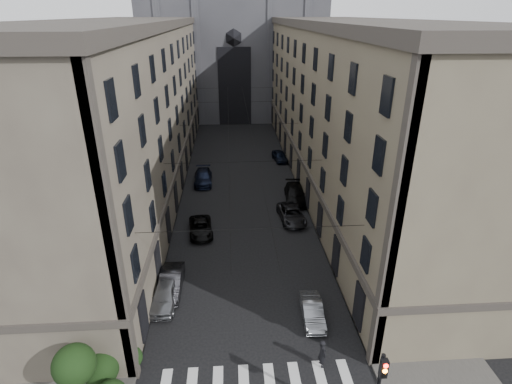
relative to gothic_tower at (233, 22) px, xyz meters
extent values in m
cube|color=#383533|center=(-10.50, -38.96, -17.72)|extent=(7.00, 80.00, 0.15)
cube|color=#383533|center=(10.50, -38.96, -17.72)|extent=(7.00, 80.00, 0.15)
cube|color=#4C443A|center=(-13.50, -38.96, -8.80)|extent=(13.00, 60.00, 18.00)
cube|color=#38332D|center=(-13.50, -38.96, 0.60)|extent=(13.60, 60.60, 0.90)
cube|color=#38332D|center=(-13.50, -38.96, -13.60)|extent=(13.40, 60.30, 0.50)
cube|color=brown|center=(13.50, -38.96, -8.80)|extent=(13.00, 60.00, 18.00)
cube|color=#38332D|center=(13.50, -38.96, 0.60)|extent=(13.60, 60.60, 0.90)
cube|color=#38332D|center=(13.50, -38.96, -13.60)|extent=(13.40, 60.30, 0.50)
cube|color=#2D2D33|center=(0.00, 0.04, -2.80)|extent=(34.00, 22.00, 30.00)
cube|color=black|center=(0.00, -11.01, -10.80)|extent=(6.00, 0.30, 14.00)
cube|color=black|center=(5.60, -73.18, -13.20)|extent=(0.34, 0.30, 1.00)
cylinder|color=#FF0C07|center=(5.60, -73.34, -12.88)|extent=(0.22, 0.05, 0.22)
cylinder|color=orange|center=(5.60, -73.34, -13.20)|extent=(0.22, 0.05, 0.22)
cylinder|color=black|center=(5.60, -73.34, -13.52)|extent=(0.22, 0.05, 0.22)
sphere|color=black|center=(-8.80, -69.16, -16.65)|extent=(2.00, 2.00, 2.00)
sphere|color=black|center=(-7.40, -68.16, -16.95)|extent=(1.40, 1.40, 1.40)
sphere|color=black|center=(-9.50, -70.46, -14.85)|extent=(2.20, 2.20, 2.20)
cylinder|color=black|center=(0.00, -64.96, -10.30)|extent=(14.00, 0.03, 0.03)
cylinder|color=black|center=(0.00, -52.96, -10.30)|extent=(14.00, 0.03, 0.03)
cylinder|color=black|center=(0.00, -39.96, -10.30)|extent=(14.00, 0.03, 0.03)
cylinder|color=black|center=(0.00, -26.96, -10.30)|extent=(14.00, 0.03, 0.03)
cylinder|color=black|center=(0.00, -14.96, -10.30)|extent=(14.00, 0.03, 0.03)
cylinder|color=black|center=(-1.30, -38.96, -10.70)|extent=(0.03, 60.00, 0.03)
cylinder|color=black|center=(1.30, -38.96, -10.70)|extent=(0.03, 60.00, 0.03)
imported|color=slate|center=(-6.20, -62.33, -17.03)|extent=(2.07, 4.63, 1.55)
imported|color=black|center=(-5.95, -60.87, -17.03)|extent=(1.69, 4.68, 1.54)
imported|color=black|center=(-4.20, -52.30, -17.15)|extent=(2.64, 4.87, 1.30)
imported|color=black|center=(-4.64, -39.70, -17.03)|extent=(2.31, 5.36, 1.54)
imported|color=slate|center=(4.20, -64.65, -17.15)|extent=(1.52, 3.99, 1.30)
imported|color=black|center=(4.91, -50.21, -17.09)|extent=(2.74, 5.27, 1.42)
imported|color=black|center=(6.03, -45.55, -16.99)|extent=(2.67, 5.75, 1.62)
imported|color=black|center=(5.92, -32.14, -17.09)|extent=(2.24, 4.36, 1.42)
imported|color=black|center=(3.98, -68.69, -16.83)|extent=(0.61, 0.79, 1.93)
camera|label=1|loc=(-1.17, -86.12, 1.71)|focal=28.00mm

